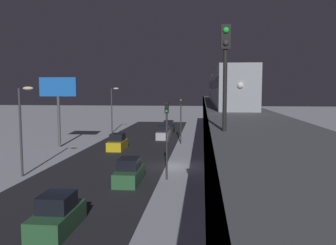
% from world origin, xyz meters
% --- Properties ---
extents(ground_plane, '(240.00, 240.00, 0.00)m').
position_xyz_m(ground_plane, '(0.00, 0.00, 0.00)').
color(ground_plane, silver).
extents(avenue_asphalt, '(11.00, 90.71, 0.01)m').
position_xyz_m(avenue_asphalt, '(5.70, 0.00, 0.00)').
color(avenue_asphalt, '#28282D').
rests_on(avenue_asphalt, ground_plane).
extents(elevated_railway, '(5.00, 90.71, 5.84)m').
position_xyz_m(elevated_railway, '(-5.75, 0.00, 5.04)').
color(elevated_railway, slate).
rests_on(elevated_railway, ground_plane).
extents(subway_train, '(2.94, 36.87, 3.40)m').
position_xyz_m(subway_train, '(-5.84, -9.73, 7.62)').
color(subway_train, '#999EA8').
rests_on(subway_train, elevated_railway).
extents(rail_signal, '(0.36, 0.41, 4.00)m').
position_xyz_m(rail_signal, '(-4.11, 19.57, 8.56)').
color(rail_signal, black).
rests_on(rail_signal, elevated_railway).
extents(sedan_black, '(1.91, 4.52, 1.97)m').
position_xyz_m(sedan_black, '(2.50, -27.03, 0.78)').
color(sedan_black, black).
rests_on(sedan_black, ground_plane).
extents(sedan_yellow, '(1.80, 4.10, 1.97)m').
position_xyz_m(sedan_yellow, '(7.10, -8.89, 0.80)').
color(sedan_yellow, gold).
rests_on(sedan_yellow, ground_plane).
extents(sedan_green, '(1.80, 4.33, 1.97)m').
position_xyz_m(sedan_green, '(2.50, 6.04, 0.80)').
color(sedan_green, '#2D6038').
rests_on(sedan_green, ground_plane).
extents(sedan_green_2, '(1.80, 4.08, 1.97)m').
position_xyz_m(sedan_green_2, '(4.30, 15.79, 0.80)').
color(sedan_green_2, '#2D6038').
rests_on(sedan_green_2, ground_plane).
extents(sedan_silver, '(1.80, 4.21, 1.97)m').
position_xyz_m(sedan_silver, '(2.50, -18.72, 0.80)').
color(sedan_silver, '#B2B2B7').
rests_on(sedan_silver, ground_plane).
extents(traffic_light_near, '(0.32, 0.44, 6.40)m').
position_xyz_m(traffic_light_near, '(-0.40, 4.89, 4.20)').
color(traffic_light_near, '#2D2D2D').
rests_on(traffic_light_near, ground_plane).
extents(traffic_light_mid, '(0.32, 0.44, 6.40)m').
position_xyz_m(traffic_light_mid, '(-0.40, -14.00, 4.20)').
color(traffic_light_mid, '#2D2D2D').
rests_on(traffic_light_mid, ground_plane).
extents(commercial_billboard, '(4.80, 0.36, 8.90)m').
position_xyz_m(commercial_billboard, '(14.99, -10.05, 6.83)').
color(commercial_billboard, '#4C4C51').
rests_on(commercial_billboard, ground_plane).
extents(street_lamp_near, '(1.35, 0.44, 7.65)m').
position_xyz_m(street_lamp_near, '(11.77, 5.00, 4.81)').
color(street_lamp_near, '#38383D').
rests_on(street_lamp_near, ground_plane).
extents(street_lamp_far, '(1.35, 0.44, 7.65)m').
position_xyz_m(street_lamp_far, '(11.77, -25.00, 4.81)').
color(street_lamp_far, '#38383D').
rests_on(street_lamp_far, ground_plane).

